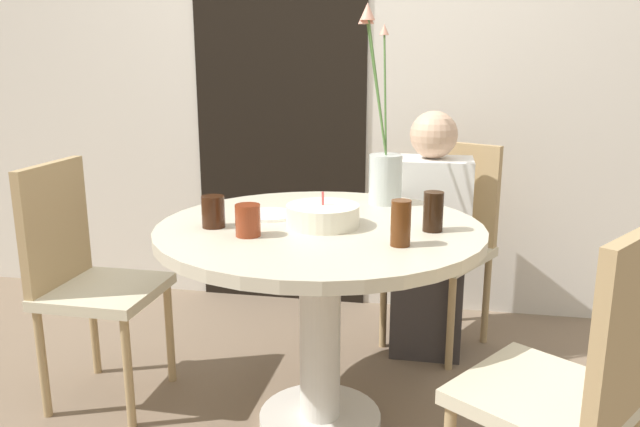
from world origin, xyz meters
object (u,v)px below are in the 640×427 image
at_px(person_guest, 429,243).
at_px(chair_far_back, 447,232).
at_px(drink_glass_2, 248,220).
at_px(side_plate, 269,215).
at_px(chair_left_flank, 579,379).
at_px(drink_glass_0, 213,212).
at_px(birthday_cake, 323,215).
at_px(chair_right_flank, 83,269).
at_px(flower_vase, 383,156).
at_px(drink_glass_1, 401,223).
at_px(drink_glass_3, 433,212).

bearing_deg(person_guest, chair_far_back, 61.09).
bearing_deg(drink_glass_2, side_plate, 90.83).
height_order(chair_left_flank, drink_glass_0, chair_left_flank).
bearing_deg(birthday_cake, chair_right_flank, 178.37).
height_order(chair_right_flank, person_guest, person_guest).
relative_size(drink_glass_2, person_guest, 0.09).
height_order(flower_vase, person_guest, flower_vase).
distance_m(chair_far_back, person_guest, 0.16).
relative_size(flower_vase, person_guest, 0.69).
bearing_deg(flower_vase, drink_glass_2, -124.41).
bearing_deg(chair_left_flank, chair_far_back, -132.07).
distance_m(chair_left_flank, flower_vase, 1.13).
bearing_deg(person_guest, birthday_cake, -117.78).
bearing_deg(drink_glass_1, drink_glass_0, 170.95).
bearing_deg(side_plate, chair_right_flank, -174.03).
distance_m(drink_glass_0, drink_glass_2, 0.17).
relative_size(chair_left_flank, flower_vase, 1.24).
xyz_separation_m(drink_glass_0, drink_glass_3, (0.72, 0.09, 0.01)).
xyz_separation_m(chair_left_flank, drink_glass_1, (-0.46, 0.33, 0.29)).
bearing_deg(chair_far_back, drink_glass_2, -94.45).
distance_m(drink_glass_1, drink_glass_2, 0.48).
xyz_separation_m(chair_far_back, drink_glass_1, (-0.16, -0.99, 0.29)).
xyz_separation_m(chair_left_flank, side_plate, (-0.95, 0.61, 0.23)).
xyz_separation_m(drink_glass_3, person_guest, (-0.01, 0.66, -0.30)).
height_order(chair_right_flank, side_plate, chair_right_flank).
bearing_deg(chair_right_flank, drink_glass_2, -104.00).
height_order(drink_glass_0, drink_glass_2, drink_glass_0).
relative_size(chair_left_flank, side_plate, 4.64).
height_order(drink_glass_1, drink_glass_2, drink_glass_1).
bearing_deg(birthday_cake, drink_glass_2, -142.08).
xyz_separation_m(chair_far_back, drink_glass_0, (-0.78, -0.89, 0.27)).
height_order(chair_far_back, birthday_cake, chair_far_back).
bearing_deg(drink_glass_3, drink_glass_2, -163.63).
xyz_separation_m(chair_far_back, drink_glass_2, (-0.64, -0.97, 0.27)).
bearing_deg(chair_left_flank, birthday_cake, -89.88).
bearing_deg(drink_glass_2, chair_right_flank, 165.00).
xyz_separation_m(side_plate, drink_glass_0, (-0.14, -0.18, 0.05)).
distance_m(flower_vase, drink_glass_2, 0.68).
bearing_deg(flower_vase, drink_glass_1, -79.43).
distance_m(flower_vase, drink_glass_3, 0.44).
distance_m(chair_left_flank, drink_glass_0, 1.20).
bearing_deg(chair_far_back, drink_glass_1, -70.17).
distance_m(chair_far_back, drink_glass_1, 1.04).
relative_size(birthday_cake, drink_glass_0, 2.33).
relative_size(side_plate, drink_glass_0, 1.88).
relative_size(birthday_cake, drink_glass_1, 1.76).
bearing_deg(drink_glass_0, chair_right_flank, 169.20).
xyz_separation_m(chair_far_back, birthday_cake, (-0.43, -0.80, 0.26)).
bearing_deg(flower_vase, birthday_cake, -113.22).
distance_m(birthday_cake, drink_glass_1, 0.33).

